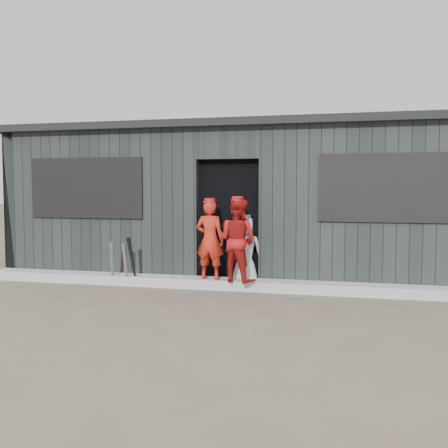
% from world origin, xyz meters
% --- Properties ---
extents(ground, '(80.00, 80.00, 0.00)m').
position_xyz_m(ground, '(0.00, 0.00, 0.00)').
color(ground, brown).
rests_on(ground, ground).
extents(curb, '(8.00, 0.36, 0.15)m').
position_xyz_m(curb, '(0.00, 1.82, 0.07)').
color(curb, '#AAA9A4').
rests_on(curb, ground).
extents(bat_left, '(0.18, 0.29, 0.72)m').
position_xyz_m(bat_left, '(-1.78, 1.64, 0.36)').
color(bat_left, gray).
rests_on(bat_left, ground).
extents(bat_mid, '(0.08, 0.16, 0.69)m').
position_xyz_m(bat_mid, '(-1.56, 1.65, 0.35)').
color(bat_mid, gray).
rests_on(bat_mid, ground).
extents(bat_right, '(0.08, 0.34, 0.79)m').
position_xyz_m(bat_right, '(-1.44, 1.65, 0.39)').
color(bat_right, black).
rests_on(bat_right, ground).
extents(player_red_left, '(0.47, 0.33, 1.22)m').
position_xyz_m(player_red_left, '(-0.21, 1.76, 0.76)').
color(player_red_left, red).
rests_on(player_red_left, curb).
extents(player_red_right, '(0.74, 0.67, 1.25)m').
position_xyz_m(player_red_right, '(0.24, 1.67, 0.78)').
color(player_red_right, '#A01613').
rests_on(player_red_right, curb).
extents(player_grey_back, '(0.56, 0.38, 1.11)m').
position_xyz_m(player_grey_back, '(0.29, 2.05, 0.55)').
color(player_grey_back, '#B0B0B0').
rests_on(player_grey_back, ground).
extents(dugout, '(8.30, 3.30, 2.62)m').
position_xyz_m(dugout, '(-0.00, 3.50, 1.29)').
color(dugout, black).
rests_on(dugout, ground).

